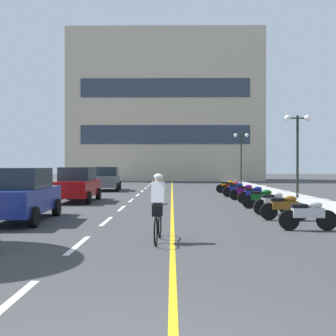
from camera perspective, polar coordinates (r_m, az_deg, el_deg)
name	(u,v)px	position (r m, az deg, el deg)	size (l,w,h in m)	color
ground_plane	(168,196)	(24.29, 0.00, -4.16)	(140.00, 140.00, 0.00)	#38383A
curb_left	(66,192)	(28.28, -14.71, -3.42)	(2.40, 72.00, 0.12)	#A8A8A3
curb_right	(271,192)	(28.16, 14.91, -3.44)	(2.40, 72.00, 0.12)	#A8A8A3
lane_dash_0	(7,305)	(5.98, -22.57, -18.04)	(0.14, 2.20, 0.01)	silver
lane_dash_1	(78,245)	(9.67, -13.05, -10.92)	(0.14, 2.20, 0.01)	silver
lane_dash_2	(106,221)	(13.54, -9.03, -7.70)	(0.14, 2.20, 0.01)	silver
lane_dash_3	(122,208)	(17.47, -6.83, -5.89)	(0.14, 2.20, 0.01)	silver
lane_dash_4	(131,200)	(21.42, -5.45, -4.75)	(0.14, 2.20, 0.01)	silver
lane_dash_5	(137,195)	(25.39, -4.50, -3.96)	(0.14, 2.20, 0.01)	silver
lane_dash_6	(142,191)	(29.37, -3.81, -3.39)	(0.14, 2.20, 0.01)	silver
lane_dash_7	(146,188)	(33.35, -3.29, -2.95)	(0.14, 2.20, 0.01)	silver
lane_dash_8	(149,186)	(37.33, -2.88, -2.60)	(0.14, 2.20, 0.01)	silver
lane_dash_9	(151,184)	(41.32, -2.55, -2.33)	(0.14, 2.20, 0.01)	silver
lane_dash_10	(153,182)	(45.31, -2.27, -2.10)	(0.14, 2.20, 0.01)	silver
lane_dash_11	(154,181)	(49.31, -2.04, -1.90)	(0.14, 2.20, 0.01)	silver
centre_line_yellow	(172,193)	(27.28, 0.59, -3.67)	(0.12, 66.00, 0.01)	gold
office_building	(166,109)	(53.54, -0.34, 8.65)	(25.02, 9.60, 19.36)	#BCAD93
street_lamp_mid	(298,136)	(22.91, 18.46, 4.43)	(1.46, 0.36, 4.62)	black
street_lamp_far	(241,147)	(38.87, 10.68, 3.07)	(1.46, 0.36, 4.98)	black
parked_car_near	(21,194)	(14.22, -20.72, -3.63)	(2.08, 4.28, 1.82)	black
parked_car_mid	(78,184)	(21.14, -13.11, -2.35)	(1.96, 4.22, 1.82)	black
parked_car_far	(107,179)	(30.33, -8.88, -1.55)	(2.15, 4.31, 1.82)	black
motorcycle_2	(308,214)	(12.13, 19.89, -6.40)	(1.70, 0.60, 0.92)	black
motorcycle_3	(285,207)	(14.15, 16.78, -5.45)	(1.70, 0.60, 0.92)	black
motorcycle_4	(274,202)	(15.75, 15.22, -4.86)	(1.66, 0.74, 0.92)	black
motorcycle_5	(262,198)	(17.54, 13.63, -4.33)	(1.66, 0.72, 0.92)	black
motorcycle_6	(254,194)	(20.03, 12.52, -3.76)	(1.70, 0.60, 0.92)	black
motorcycle_7	(245,192)	(21.93, 11.22, -3.41)	(1.70, 0.60, 0.92)	black
motorcycle_8	(236,189)	(24.15, 10.00, -3.07)	(1.69, 0.62, 0.92)	black
motorcycle_9	(233,187)	(26.23, 9.56, -2.80)	(1.63, 0.81, 0.92)	black
motorcycle_10	(228,186)	(27.73, 8.78, -2.64)	(1.69, 0.60, 0.92)	black
cyclist_rider	(158,206)	(9.77, -1.49, -5.56)	(0.42, 1.77, 1.71)	black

